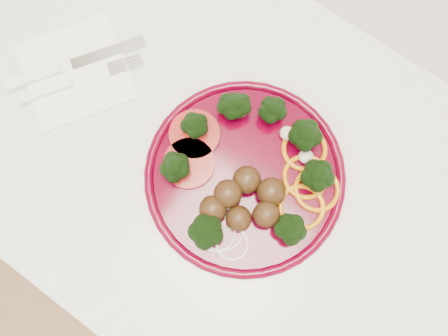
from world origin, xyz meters
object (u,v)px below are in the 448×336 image
Objects in this scene: knife at (57,69)px; fork at (60,86)px; napkin at (76,71)px; plate at (244,172)px.

fork is at bearing -97.00° from knife.
knife is at bearing -145.95° from napkin.
plate is at bearing 3.52° from napkin.
plate reaches higher than fork.
plate is 1.70× the size of fork.
plate is 1.51× the size of knife.
knife reaches higher than fork.
fork is at bearing -170.25° from plate.
napkin is (-0.31, -0.02, -0.02)m from plate.
knife is at bearing 83.00° from fork.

